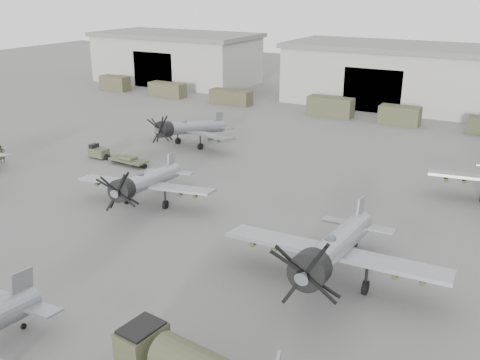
% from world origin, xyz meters
% --- Properties ---
extents(ground, '(220.00, 220.00, 0.00)m').
position_xyz_m(ground, '(0.00, 0.00, 0.00)').
color(ground, '#62615F').
rests_on(ground, ground).
extents(hangar_left, '(29.00, 14.80, 8.70)m').
position_xyz_m(hangar_left, '(-38.00, 61.96, 4.37)').
color(hangar_left, gray).
rests_on(hangar_left, ground).
extents(hangar_center, '(29.00, 14.80, 8.70)m').
position_xyz_m(hangar_center, '(0.00, 61.96, 4.37)').
color(hangar_center, gray).
rests_on(hangar_center, ground).
extents(support_truck_0, '(5.08, 2.20, 2.40)m').
position_xyz_m(support_truck_0, '(-42.12, 50.00, 1.20)').
color(support_truck_0, '#47452E').
rests_on(support_truck_0, ground).
extents(support_truck_1, '(6.02, 2.20, 2.20)m').
position_xyz_m(support_truck_1, '(-31.24, 50.00, 1.10)').
color(support_truck_1, '#46472E').
rests_on(support_truck_1, ground).
extents(support_truck_2, '(6.35, 2.20, 2.12)m').
position_xyz_m(support_truck_2, '(-19.55, 50.00, 1.06)').
color(support_truck_2, '#41412B').
rests_on(support_truck_2, ground).
extents(support_truck_3, '(6.12, 2.20, 2.60)m').
position_xyz_m(support_truck_3, '(-4.03, 50.00, 1.30)').
color(support_truck_3, '#41442C').
rests_on(support_truck_3, ground).
extents(support_truck_4, '(5.05, 2.20, 2.35)m').
position_xyz_m(support_truck_4, '(5.22, 50.00, 1.18)').
color(support_truck_4, '#40432C').
rests_on(support_truck_4, ground).
extents(aircraft_mid_1, '(11.44, 10.29, 4.54)m').
position_xyz_m(aircraft_mid_1, '(-5.83, 13.11, 2.07)').
color(aircraft_mid_1, '#989BA1').
rests_on(aircraft_mid_1, ground).
extents(aircraft_mid_2, '(13.35, 12.01, 5.34)m').
position_xyz_m(aircraft_mid_2, '(11.40, 8.99, 2.43)').
color(aircraft_mid_2, '#93959B').
rests_on(aircraft_mid_2, ground).
extents(aircraft_far_0, '(11.51, 10.36, 4.57)m').
position_xyz_m(aircraft_far_0, '(-12.42, 28.62, 2.08)').
color(aircraft_far_0, gray).
rests_on(aircraft_far_0, ground).
extents(tug_trailer, '(7.18, 1.71, 1.43)m').
position_xyz_m(tug_trailer, '(-16.52, 20.71, 0.54)').
color(tug_trailer, '#40472E').
rests_on(tug_trailer, ground).
extents(ground_crew, '(0.66, 0.78, 1.81)m').
position_xyz_m(ground_crew, '(-25.38, 14.88, 0.91)').
color(ground_crew, '#353825').
rests_on(ground_crew, ground).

